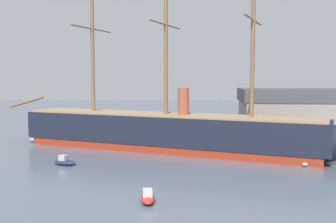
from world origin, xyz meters
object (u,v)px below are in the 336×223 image
at_px(motorboat_near_centre, 147,198).
at_px(dinghy_distant_centre, 181,137).
at_px(motorboat_alongside_bow, 64,162).
at_px(sailboat_alongside_stern, 306,162).
at_px(dinghy_far_right, 332,149).
at_px(tall_ship, 166,131).
at_px(dinghy_far_left, 33,140).

distance_m(motorboat_near_centre, dinghy_distant_centre, 43.99).
height_order(motorboat_alongside_bow, sailboat_alongside_stern, sailboat_alongside_stern).
bearing_deg(dinghy_far_right, motorboat_near_centre, -132.54).
bearing_deg(motorboat_near_centre, dinghy_distant_centre, 87.79).
bearing_deg(dinghy_far_right, tall_ship, -176.01).
relative_size(tall_ship, motorboat_near_centre, 17.06).
xyz_separation_m(tall_ship, dinghy_distant_centre, (2.08, 14.15, -3.23)).
height_order(motorboat_alongside_bow, dinghy_far_left, motorboat_alongside_bow).
bearing_deg(motorboat_near_centre, motorboat_alongside_bow, 131.08).
bearing_deg(sailboat_alongside_stern, motorboat_alongside_bow, -175.57).
xyz_separation_m(tall_ship, motorboat_alongside_bow, (-14.15, -13.14, -2.94)).
relative_size(motorboat_alongside_bow, dinghy_distant_centre, 1.83).
height_order(motorboat_near_centre, dinghy_far_left, motorboat_near_centre).
relative_size(motorboat_alongside_bow, dinghy_far_left, 1.28).
xyz_separation_m(dinghy_far_right, dinghy_distant_centre, (-27.55, 12.09, -0.05)).
bearing_deg(motorboat_near_centre, dinghy_far_right, 47.46).
bearing_deg(dinghy_distant_centre, dinghy_far_left, -168.01).
height_order(tall_ship, dinghy_far_right, tall_ship).
bearing_deg(motorboat_alongside_bow, sailboat_alongside_stern, 4.43).
relative_size(tall_ship, dinghy_distant_centre, 29.97).
xyz_separation_m(dinghy_far_left, dinghy_far_right, (57.35, -5.76, -0.05)).
bearing_deg(dinghy_distant_centre, motorboat_near_centre, -92.21).
relative_size(dinghy_far_right, dinghy_distant_centre, 1.28).
distance_m(sailboat_alongside_stern, dinghy_far_right, 14.67).
distance_m(dinghy_far_left, dinghy_distant_centre, 30.46).
height_order(tall_ship, dinghy_distant_centre, tall_ship).
xyz_separation_m(motorboat_near_centre, dinghy_far_left, (-28.10, 37.63, -0.17)).
height_order(motorboat_near_centre, sailboat_alongside_stern, sailboat_alongside_stern).
relative_size(dinghy_far_left, dinghy_far_right, 1.12).
bearing_deg(tall_ship, sailboat_alongside_stern, -25.39).
xyz_separation_m(tall_ship, dinghy_far_right, (29.63, 2.06, -3.18)).
relative_size(motorboat_alongside_bow, sailboat_alongside_stern, 0.85).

